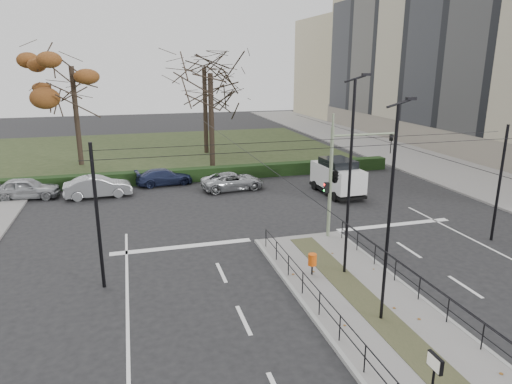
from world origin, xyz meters
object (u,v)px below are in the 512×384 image
parked_car_second (98,187)px  info_panel (434,371)px  bare_tree_near (210,80)px  parked_car_first (26,188)px  bare_tree_center (204,74)px  streetlamp_median_far (350,177)px  litter_bin (312,260)px  parked_car_third (164,177)px  parked_car_fourth (233,181)px  rust_tree (71,66)px  traffic_light (337,174)px  white_van (337,176)px  streetlamp_median_near (390,213)px

parked_car_second → info_panel: bearing=-163.5°
info_panel → bare_tree_near: (0.04, 29.87, 5.82)m
parked_car_first → bare_tree_center: bare_tree_center is taller
bare_tree_center → streetlamp_median_far: bearing=-87.9°
litter_bin → parked_car_third: parked_car_third is taller
parked_car_fourth → rust_tree: rust_tree is taller
bare_tree_near → info_panel: bearing=-90.1°
traffic_light → white_van: 8.77m
traffic_light → info_panel: size_ratio=2.87×
traffic_light → white_van: bearing=63.7°
parked_car_second → bare_tree_center: 18.32m
bare_tree_center → parked_car_fourth: bearing=-92.0°
streetlamp_median_far → parked_car_first: size_ratio=1.95×
parked_car_third → parked_car_second: bearing=107.9°
parked_car_first → rust_tree: size_ratio=0.38×
info_panel → white_van: size_ratio=0.41×
traffic_light → bare_tree_near: size_ratio=0.54×
litter_bin → streetlamp_median_near: size_ratio=0.12×
traffic_light → bare_tree_center: size_ratio=0.51×
traffic_light → parked_car_fourth: traffic_light is taller
traffic_light → litter_bin: bearing=-125.8°
parked_car_first → parked_car_third: (9.29, 1.24, -0.11)m
parked_car_first → parked_car_fourth: (13.97, -1.50, -0.10)m
parked_car_third → rust_tree: size_ratio=0.38×
info_panel → bare_tree_near: bearing=89.9°
litter_bin → info_panel: bearing=-92.9°
parked_car_first → bare_tree_center: 20.61m
parked_car_second → streetlamp_median_far: bearing=-149.0°
parked_car_fourth → bare_tree_center: bare_tree_center is taller
info_panel → white_van: (7.09, 20.25, -0.39)m
streetlamp_median_far → parked_car_second: streetlamp_median_far is taller
parked_car_first → parked_car_second: parked_car_second is taller
parked_car_first → parked_car_third: bearing=-77.1°
parked_car_second → parked_car_fourth: parked_car_second is taller
litter_bin → parked_car_fourth: bearing=90.4°
streetlamp_median_far → parked_car_first: bearing=133.4°
streetlamp_median_near → parked_car_second: size_ratio=1.73×
streetlamp_median_far → parked_car_third: size_ratio=1.98×
streetlamp_median_far → bare_tree_near: 21.72m
parked_car_fourth → bare_tree_near: size_ratio=0.43×
streetlamp_median_near → parked_car_fourth: size_ratio=1.69×
parked_car_fourth → rust_tree: (-11.32, 11.63, 8.00)m
streetlamp_median_near → parked_car_fourth: bearing=93.5°
bare_tree_near → rust_tree: bearing=155.0°
streetlamp_median_near → white_van: 16.75m
parked_car_second → white_van: 16.51m
parked_car_second → parked_car_fourth: (9.32, -0.59, -0.10)m
white_van → parked_car_third: bearing=152.8°
traffic_light → streetlamp_median_far: (-1.42, -4.16, 0.92)m
streetlamp_median_near → rust_tree: (-12.46, 30.31, 4.58)m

